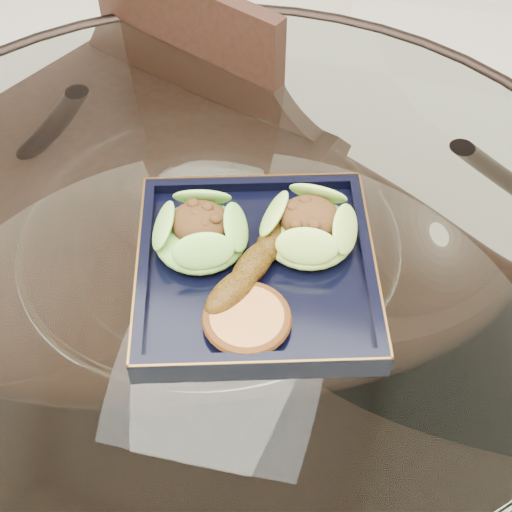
# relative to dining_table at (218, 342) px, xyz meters

# --- Properties ---
(ground) EXTENTS (4.00, 4.00, 0.00)m
(ground) POSITION_rel_dining_table_xyz_m (0.00, 0.00, -0.60)
(ground) COLOR beige
(ground) RESTS_ON ground
(dining_table) EXTENTS (1.13, 1.13, 0.77)m
(dining_table) POSITION_rel_dining_table_xyz_m (0.00, 0.00, 0.00)
(dining_table) COLOR white
(dining_table) RESTS_ON ground
(dining_chair) EXTENTS (0.50, 0.50, 0.87)m
(dining_chair) POSITION_rel_dining_table_xyz_m (-0.20, 0.33, -0.11)
(dining_chair) COLOR black
(dining_chair) RESTS_ON ground
(navy_plate) EXTENTS (0.33, 0.33, 0.02)m
(navy_plate) POSITION_rel_dining_table_xyz_m (0.05, -0.01, 0.17)
(navy_plate) COLOR black
(navy_plate) RESTS_ON dining_table
(lettuce_wrap_left) EXTENTS (0.12, 0.12, 0.04)m
(lettuce_wrap_left) POSITION_rel_dining_table_xyz_m (-0.02, 0.01, 0.20)
(lettuce_wrap_left) COLOR #54972C
(lettuce_wrap_left) RESTS_ON navy_plate
(lettuce_wrap_right) EXTENTS (0.15, 0.15, 0.04)m
(lettuce_wrap_right) POSITION_rel_dining_table_xyz_m (0.11, 0.05, 0.20)
(lettuce_wrap_right) COLOR #75AE32
(lettuce_wrap_right) RESTS_ON navy_plate
(roasted_plantain) EXTENTS (0.09, 0.16, 0.03)m
(roasted_plantain) POSITION_rel_dining_table_xyz_m (0.05, -0.01, 0.20)
(roasted_plantain) COLOR #5C3A09
(roasted_plantain) RESTS_ON navy_plate
(crumb_patty) EXTENTS (0.11, 0.11, 0.02)m
(crumb_patty) POSITION_rel_dining_table_xyz_m (0.06, -0.08, 0.19)
(crumb_patty) COLOR #CA7C43
(crumb_patty) RESTS_ON navy_plate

